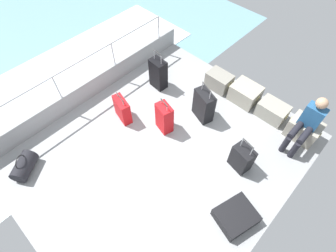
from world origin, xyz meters
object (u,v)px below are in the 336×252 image
(cargo_crate_0, at_px, (219,81))
(cargo_crate_2, at_px, (272,111))
(passenger_seated, at_px, (307,123))
(cargo_crate_3, at_px, (303,129))
(suitcase_5, at_px, (204,105))
(duffel_bag, at_px, (24,166))
(cargo_crate_1, at_px, (245,93))
(suitcase_2, at_px, (158,74))
(suitcase_4, at_px, (122,109))
(suitcase_0, at_px, (236,216))
(suitcase_3, at_px, (242,158))
(suitcase_1, at_px, (164,118))

(cargo_crate_0, relative_size, cargo_crate_2, 0.94)
(cargo_crate_0, height_order, passenger_seated, passenger_seated)
(cargo_crate_3, relative_size, passenger_seated, 0.54)
(suitcase_5, height_order, duffel_bag, suitcase_5)
(cargo_crate_1, bearing_deg, suitcase_2, -149.50)
(cargo_crate_2, distance_m, suitcase_4, 3.09)
(suitcase_0, bearing_deg, cargo_crate_2, 107.08)
(suitcase_3, bearing_deg, cargo_crate_1, 121.14)
(cargo_crate_0, distance_m, cargo_crate_3, 2.01)
(cargo_crate_0, relative_size, duffel_bag, 0.98)
(cargo_crate_0, distance_m, suitcase_4, 2.27)
(cargo_crate_1, bearing_deg, suitcase_4, -125.28)
(cargo_crate_1, xyz_separation_m, suitcase_3, (0.87, -1.43, 0.07))
(cargo_crate_2, xyz_separation_m, suitcase_4, (-2.20, -2.16, 0.09))
(cargo_crate_0, relative_size, suitcase_3, 0.76)
(suitcase_1, xyz_separation_m, duffel_bag, (-1.14, -2.42, -0.18))
(cargo_crate_2, height_order, suitcase_3, suitcase_3)
(cargo_crate_3, xyz_separation_m, suitcase_1, (-2.09, -1.73, 0.12))
(cargo_crate_2, xyz_separation_m, cargo_crate_3, (0.69, -0.04, 0.03))
(cargo_crate_2, xyz_separation_m, suitcase_1, (-1.40, -1.76, 0.15))
(cargo_crate_1, xyz_separation_m, suitcase_1, (-0.73, -1.76, 0.13))
(suitcase_1, xyz_separation_m, suitcase_3, (1.59, 0.33, -0.06))
(suitcase_1, distance_m, duffel_bag, 2.68)
(cargo_crate_0, bearing_deg, duffel_bag, -106.52)
(cargo_crate_2, xyz_separation_m, suitcase_0, (0.70, -2.29, -0.07))
(cargo_crate_1, bearing_deg, suitcase_5, -110.39)
(suitcase_2, height_order, suitcase_5, suitcase_2)
(passenger_seated, bearing_deg, suitcase_0, -89.59)
(suitcase_4, bearing_deg, suitcase_2, 96.87)
(cargo_crate_0, xyz_separation_m, cargo_crate_2, (1.33, 0.07, -0.02))
(cargo_crate_0, distance_m, duffel_bag, 4.29)
(cargo_crate_2, distance_m, suitcase_1, 2.26)
(cargo_crate_0, xyz_separation_m, cargo_crate_1, (0.65, 0.07, 0.01))
(suitcase_5, bearing_deg, suitcase_3, -19.62)
(cargo_crate_0, height_order, cargo_crate_2, cargo_crate_0)
(suitcase_1, xyz_separation_m, suitcase_4, (-0.80, -0.40, -0.06))
(cargo_crate_0, xyz_separation_m, cargo_crate_3, (2.01, 0.03, 0.02))
(cargo_crate_2, relative_size, duffel_bag, 1.04)
(suitcase_1, xyz_separation_m, suitcase_5, (0.36, 0.77, 0.01))
(cargo_crate_1, distance_m, suitcase_2, 1.95)
(suitcase_1, bearing_deg, suitcase_4, -153.52)
(suitcase_0, xyz_separation_m, duffel_bag, (-3.25, -1.90, 0.05))
(suitcase_3, bearing_deg, duffel_bag, -134.86)
(passenger_seated, distance_m, suitcase_5, 1.91)
(passenger_seated, distance_m, suitcase_4, 3.50)
(suitcase_4, bearing_deg, suitcase_0, -2.43)
(suitcase_5, relative_size, duffel_bag, 1.48)
(cargo_crate_1, distance_m, suitcase_5, 1.07)
(cargo_crate_3, bearing_deg, cargo_crate_0, -179.01)
(suitcase_2, bearing_deg, cargo_crate_1, 30.50)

